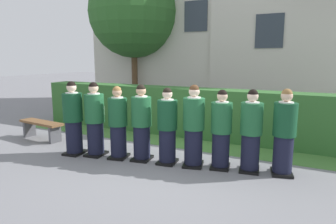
% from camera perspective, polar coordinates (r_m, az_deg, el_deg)
% --- Properties ---
extents(ground_plane, '(60.00, 60.00, 0.00)m').
position_cam_1_polar(ground_plane, '(6.28, -0.00, -9.47)').
color(ground_plane, slate).
extents(student_front_row_0, '(0.43, 0.51, 1.62)m').
position_cam_1_polar(student_front_row_0, '(6.95, -17.38, -1.43)').
color(student_front_row_0, black).
rests_on(student_front_row_0, ground).
extents(student_front_row_1, '(0.42, 0.53, 1.61)m').
position_cam_1_polar(student_front_row_1, '(6.74, -13.58, -1.65)').
color(student_front_row_1, black).
rests_on(student_front_row_1, ground).
extents(student_front_row_2, '(0.44, 0.50, 1.54)m').
position_cam_1_polar(student_front_row_2, '(6.47, -9.38, -2.30)').
color(student_front_row_2, black).
rests_on(student_front_row_2, ground).
extents(student_front_row_3, '(0.43, 0.50, 1.58)m').
position_cam_1_polar(student_front_row_3, '(6.28, -4.99, -2.38)').
color(student_front_row_3, black).
rests_on(student_front_row_3, ground).
extents(student_front_row_4, '(0.41, 0.51, 1.54)m').
position_cam_1_polar(student_front_row_4, '(6.05, -0.09, -3.02)').
color(student_front_row_4, black).
rests_on(student_front_row_4, ground).
extents(student_front_row_5, '(0.47, 0.53, 1.61)m').
position_cam_1_polar(student_front_row_5, '(5.92, 4.84, -3.01)').
color(student_front_row_5, black).
rests_on(student_front_row_5, ground).
extents(student_front_row_6, '(0.42, 0.49, 1.53)m').
position_cam_1_polar(student_front_row_6, '(5.88, 9.96, -3.62)').
color(student_front_row_6, black).
rests_on(student_front_row_6, ground).
extents(student_front_row_7, '(0.42, 0.52, 1.55)m').
position_cam_1_polar(student_front_row_7, '(5.84, 15.33, -3.81)').
color(student_front_row_7, black).
rests_on(student_front_row_7, ground).
extents(student_front_row_8, '(0.46, 0.54, 1.58)m').
position_cam_1_polar(student_front_row_8, '(5.86, 20.98, -3.94)').
color(student_front_row_8, black).
rests_on(student_front_row_8, ground).
extents(hedge, '(10.55, 0.70, 1.31)m').
position_cam_1_polar(hedge, '(8.12, 7.16, -0.27)').
color(hedge, '#33662D').
rests_on(hedge, ground).
extents(school_building_main, '(7.86, 4.57, 7.03)m').
position_cam_1_polar(school_building_main, '(12.95, 27.79, 15.68)').
color(school_building_main, beige).
rests_on(school_building_main, ground).
extents(school_building_annex, '(7.12, 3.74, 7.86)m').
position_cam_1_polar(school_building_annex, '(14.01, 2.08, 17.99)').
color(school_building_annex, beige).
rests_on(school_building_annex, ground).
extents(oak_tree_left, '(3.55, 3.55, 5.65)m').
position_cam_1_polar(oak_tree_left, '(12.74, -6.50, 18.03)').
color(oak_tree_left, brown).
rests_on(oak_tree_left, ground).
extents(wooden_bench, '(1.43, 0.52, 0.48)m').
position_cam_1_polar(wooden_bench, '(8.57, -22.69, -2.50)').
color(wooden_bench, brown).
rests_on(wooden_bench, ground).
extents(lawn_strip, '(10.55, 0.90, 0.01)m').
position_cam_1_polar(lawn_strip, '(7.54, 4.98, -6.12)').
color(lawn_strip, '#477A38').
rests_on(lawn_strip, ground).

